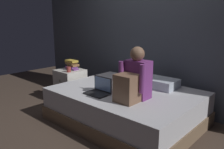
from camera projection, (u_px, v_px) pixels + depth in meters
ground_plane at (101, 123)px, 3.24m from camera, size 8.00×8.00×0.00m
wall_back at (151, 25)px, 3.79m from camera, size 5.60×0.10×2.70m
bed at (126, 106)px, 3.27m from camera, size 2.00×1.50×0.47m
nightstand at (70, 85)px, 4.12m from camera, size 0.44×0.46×0.57m
person_sitting at (134, 80)px, 2.80m from camera, size 0.39×0.44×0.66m
laptop at (99, 90)px, 3.05m from camera, size 0.32×0.23×0.22m
pillow at (158, 83)px, 3.36m from camera, size 0.56×0.36×0.13m
book_stack at (72, 65)px, 4.06m from camera, size 0.24×0.16×0.17m
mug at (69, 69)px, 3.87m from camera, size 0.08×0.08×0.09m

